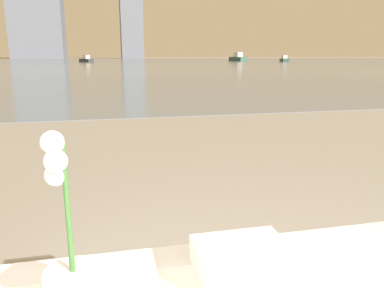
{
  "coord_description": "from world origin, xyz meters",
  "views": [
    {
      "loc": [
        -0.38,
        0.02,
        1.17
      ],
      "look_at": [
        0.09,
        2.09,
        0.66
      ],
      "focal_mm": 35.0,
      "sensor_mm": 36.0,
      "label": 1
    }
  ],
  "objects": [
    {
      "name": "potted_orchid",
      "position": [
        -0.48,
        0.81,
        0.68
      ],
      "size": [
        0.13,
        0.13,
        0.44
      ],
      "color": "silver",
      "rests_on": "bathtub"
    },
    {
      "name": "towel_stack",
      "position": [
        -0.04,
        0.89,
        0.61
      ],
      "size": [
        0.26,
        0.22,
        0.08
      ],
      "color": "white",
      "rests_on": "bathtub"
    },
    {
      "name": "harbor_water",
      "position": [
        0.0,
        62.0,
        0.01
      ],
      "size": [
        180.0,
        110.0,
        0.01
      ],
      "color": "slate",
      "rests_on": "ground_plane"
    },
    {
      "name": "harbor_boat_1",
      "position": [
        23.16,
        65.53,
        0.55
      ],
      "size": [
        2.22,
        4.32,
        1.55
      ],
      "color": "#335647",
      "rests_on": "harbor_water"
    },
    {
      "name": "harbor_boat_3",
      "position": [
        28.79,
        58.54,
        0.39
      ],
      "size": [
        1.6,
        2.99,
        1.07
      ],
      "color": "#335647",
      "rests_on": "harbor_water"
    },
    {
      "name": "harbor_boat_4",
      "position": [
        -3.09,
        61.62,
        0.38
      ],
      "size": [
        2.31,
        2.93,
        1.06
      ],
      "color": "#2D2D33",
      "rests_on": "harbor_water"
    }
  ]
}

